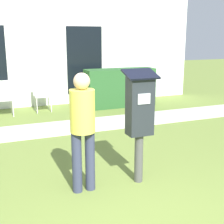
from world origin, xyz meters
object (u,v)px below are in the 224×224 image
object	(u,v)px
person_standing	(83,124)
outdoor_chair_middle	(42,92)
parking_meter	(140,112)
outdoor_chair_left	(4,95)

from	to	relation	value
person_standing	outdoor_chair_middle	distance (m)	4.87
parking_meter	outdoor_chair_middle	bearing A→B (deg)	96.04
person_standing	outdoor_chair_middle	world-z (taller)	person_standing
parking_meter	outdoor_chair_middle	distance (m)	4.93
parking_meter	outdoor_chair_left	bearing A→B (deg)	107.73
parking_meter	outdoor_chair_middle	size ratio (longest dim) A/B	1.77
parking_meter	outdoor_chair_middle	xyz separation A→B (m)	(-0.52, 4.87, -0.49)
outdoor_chair_left	person_standing	bearing A→B (deg)	-83.94
person_standing	outdoor_chair_middle	bearing A→B (deg)	100.82
parking_meter	outdoor_chair_left	world-z (taller)	parking_meter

